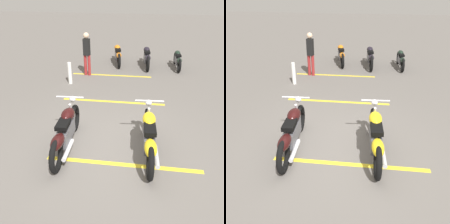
{
  "view_description": "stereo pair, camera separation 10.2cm",
  "coord_description": "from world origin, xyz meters",
  "views": [
    {
      "loc": [
        -4.64,
        -0.97,
        3.26
      ],
      "look_at": [
        0.46,
        0.0,
        0.65
      ],
      "focal_mm": 40.38,
      "sensor_mm": 36.0,
      "label": 1
    },
    {
      "loc": [
        -4.66,
        -0.87,
        3.26
      ],
      "look_at": [
        0.46,
        0.0,
        0.65
      ],
      "focal_mm": 40.38,
      "sensor_mm": 36.0,
      "label": 2
    }
  ],
  "objects": [
    {
      "name": "parking_stripe_near",
      "position": [
        -0.58,
        -0.42,
        0.0
      ],
      "size": [
        0.25,
        3.2,
        0.01
      ],
      "primitive_type": "cube",
      "rotation": [
        0.0,
        0.0,
        1.61
      ],
      "color": "yellow",
      "rests_on": "ground"
    },
    {
      "name": "parking_stripe_far",
      "position": [
        4.98,
        0.88,
        0.0
      ],
      "size": [
        0.25,
        3.2,
        0.01
      ],
      "primitive_type": "cube",
      "rotation": [
        0.0,
        0.0,
        1.61
      ],
      "color": "yellow",
      "rests_on": "ground"
    },
    {
      "name": "ground_plane",
      "position": [
        0.0,
        0.0,
        0.0
      ],
      "size": [
        60.0,
        60.0,
        0.0
      ],
      "primitive_type": "plane",
      "color": "#66605B"
    },
    {
      "name": "motorcycle_bright_foreground",
      "position": [
        -0.14,
        -0.9,
        0.46
      ],
      "size": [
        2.23,
        0.63,
        1.04
      ],
      "rotation": [
        0.0,
        0.0,
        0.1
      ],
      "color": "black",
      "rests_on": "ground"
    },
    {
      "name": "motorcycle_dark_foreground",
      "position": [
        -0.26,
        0.88,
        0.46
      ],
      "size": [
        2.23,
        0.62,
        1.04
      ],
      "rotation": [
        0.0,
        0.0,
        0.09
      ],
      "color": "black",
      "rests_on": "ground"
    },
    {
      "name": "bollard_post",
      "position": [
        3.77,
        2.2,
        0.4
      ],
      "size": [
        0.14,
        0.14,
        0.8
      ],
      "primitive_type": "cylinder",
      "color": "white",
      "rests_on": "ground"
    },
    {
      "name": "bystander_near_row",
      "position": [
        4.86,
        1.84,
        0.94
      ],
      "size": [
        0.22,
        0.28,
        1.68
      ],
      "rotation": [
        0.0,
        0.0,
        6.11
      ],
      "color": "maroon",
      "rests_on": "ground"
    },
    {
      "name": "motorcycle_row_left",
      "position": [
        6.45,
        -0.42,
        0.45
      ],
      "size": [
        2.18,
        0.44,
        0.82
      ],
      "rotation": [
        0.0,
        0.0,
        0.14
      ],
      "color": "black",
      "rests_on": "ground"
    },
    {
      "name": "motorcycle_row_far_left",
      "position": [
        6.47,
        -1.76,
        0.39
      ],
      "size": [
        1.91,
        0.32,
        0.72
      ],
      "rotation": [
        0.0,
        0.0,
        0.08
      ],
      "color": "black",
      "rests_on": "ground"
    },
    {
      "name": "motorcycle_row_center",
      "position": [
        6.67,
        0.91,
        0.44
      ],
      "size": [
        2.12,
        0.65,
        0.81
      ],
      "rotation": [
        0.0,
        0.0,
        0.25
      ],
      "color": "black",
      "rests_on": "ground"
    },
    {
      "name": "parking_stripe_mid",
      "position": [
        2.44,
        0.34,
        0.0
      ],
      "size": [
        0.25,
        3.2,
        0.01
      ],
      "primitive_type": "cube",
      "rotation": [
        0.0,
        0.0,
        1.61
      ],
      "color": "yellow",
      "rests_on": "ground"
    }
  ]
}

